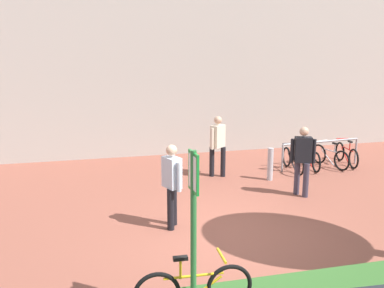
{
  "coord_description": "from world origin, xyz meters",
  "views": [
    {
      "loc": [
        -2.47,
        -7.45,
        3.62
      ],
      "look_at": [
        -0.16,
        2.03,
        1.39
      ],
      "focal_mm": 40.58,
      "sensor_mm": 36.0,
      "label": 1
    }
  ],
  "objects_px": {
    "bike_rack_cluster": "(320,156)",
    "parking_sign_post": "(194,212)",
    "person_suited_navy": "(303,157)",
    "person_casual_tan": "(218,142)",
    "person_shirt_white": "(172,181)",
    "bollard_steel": "(270,164)"
  },
  "relations": [
    {
      "from": "parking_sign_post",
      "to": "person_shirt_white",
      "type": "height_order",
      "value": "parking_sign_post"
    },
    {
      "from": "parking_sign_post",
      "to": "person_casual_tan",
      "type": "xyz_separation_m",
      "value": [
        2.23,
        6.21,
        -0.56
      ]
    },
    {
      "from": "parking_sign_post",
      "to": "person_shirt_white",
      "type": "xyz_separation_m",
      "value": [
        0.31,
        3.06,
        -0.56
      ]
    },
    {
      "from": "bike_rack_cluster",
      "to": "person_suited_navy",
      "type": "bearing_deg",
      "value": -129.11
    },
    {
      "from": "bollard_steel",
      "to": "person_shirt_white",
      "type": "distance_m",
      "value": 4.09
    },
    {
      "from": "bike_rack_cluster",
      "to": "parking_sign_post",
      "type": "bearing_deg",
      "value": -131.0
    },
    {
      "from": "person_shirt_white",
      "to": "person_suited_navy",
      "type": "xyz_separation_m",
      "value": [
        3.45,
        1.12,
        0.0
      ]
    },
    {
      "from": "parking_sign_post",
      "to": "person_shirt_white",
      "type": "relative_size",
      "value": 1.37
    },
    {
      "from": "parking_sign_post",
      "to": "person_suited_navy",
      "type": "height_order",
      "value": "parking_sign_post"
    },
    {
      "from": "parking_sign_post",
      "to": "bollard_steel",
      "type": "distance_m",
      "value": 6.66
    },
    {
      "from": "person_suited_navy",
      "to": "person_casual_tan",
      "type": "bearing_deg",
      "value": 127.1
    },
    {
      "from": "person_shirt_white",
      "to": "person_suited_navy",
      "type": "height_order",
      "value": "same"
    },
    {
      "from": "person_suited_navy",
      "to": "person_casual_tan",
      "type": "distance_m",
      "value": 2.54
    },
    {
      "from": "person_shirt_white",
      "to": "person_casual_tan",
      "type": "bearing_deg",
      "value": 58.66
    },
    {
      "from": "bollard_steel",
      "to": "person_suited_navy",
      "type": "distance_m",
      "value": 1.47
    },
    {
      "from": "bike_rack_cluster",
      "to": "person_suited_navy",
      "type": "height_order",
      "value": "person_suited_navy"
    },
    {
      "from": "bollard_steel",
      "to": "person_shirt_white",
      "type": "bearing_deg",
      "value": -142.44
    },
    {
      "from": "parking_sign_post",
      "to": "bike_rack_cluster",
      "type": "distance_m",
      "value": 8.49
    },
    {
      "from": "bike_rack_cluster",
      "to": "bollard_steel",
      "type": "relative_size",
      "value": 2.94
    },
    {
      "from": "parking_sign_post",
      "to": "bollard_steel",
      "type": "xyz_separation_m",
      "value": [
        3.53,
        5.54,
        -1.09
      ]
    },
    {
      "from": "parking_sign_post",
      "to": "person_casual_tan",
      "type": "height_order",
      "value": "parking_sign_post"
    },
    {
      "from": "person_shirt_white",
      "to": "person_casual_tan",
      "type": "distance_m",
      "value": 3.69
    }
  ]
}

